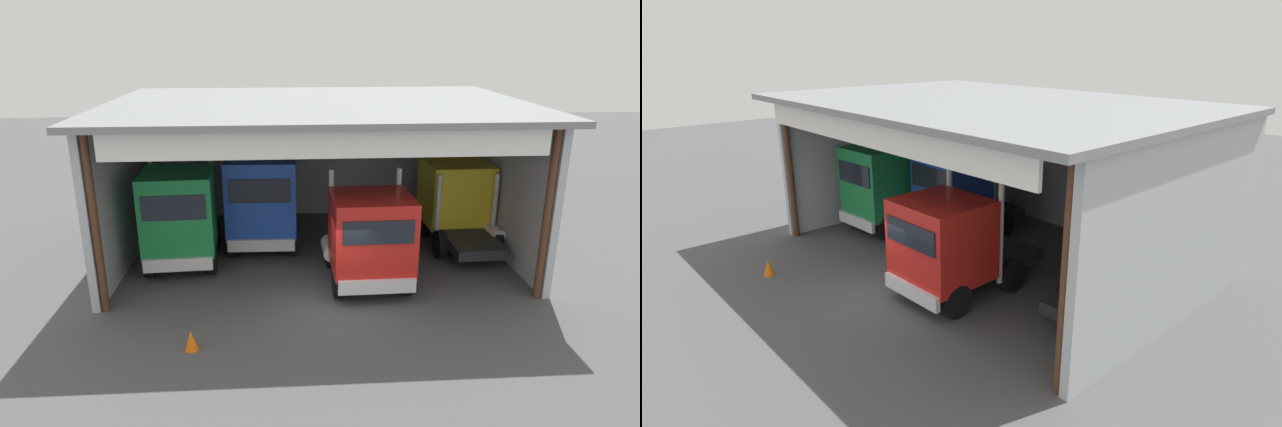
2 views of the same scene
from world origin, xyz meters
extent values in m
plane|color=#4C4C4F|center=(0.00, 0.00, 0.00)|extent=(80.00, 80.00, 0.00)
cube|color=#ADB2B7|center=(0.00, 9.14, 2.74)|extent=(13.79, 0.24, 5.47)
cube|color=#ADB2B7|center=(-6.89, 4.57, 2.74)|extent=(0.24, 9.14, 5.47)
cube|color=#ADB2B7|center=(6.89, 4.57, 2.74)|extent=(0.24, 9.14, 5.47)
cube|color=gray|center=(0.00, 4.18, 5.57)|extent=(14.39, 9.91, 0.20)
cylinder|color=#4C2D1E|center=(-6.64, 0.15, 2.74)|extent=(0.24, 0.24, 5.47)
cylinder|color=#4C2D1E|center=(6.64, 0.15, 2.74)|extent=(0.24, 0.24, 5.47)
cube|color=white|center=(0.00, -0.31, 5.12)|extent=(12.41, 0.12, 0.90)
cube|color=#197F3D|center=(-4.83, 3.10, 2.17)|extent=(2.49, 2.54, 2.72)
cube|color=black|center=(-4.76, 1.87, 2.64)|extent=(2.01, 0.17, 0.82)
cube|color=silver|center=(-4.76, 1.84, 0.70)|extent=(2.25, 0.28, 0.44)
cube|color=#232326|center=(-4.93, 4.86, 0.73)|extent=(1.95, 3.31, 0.36)
cylinder|color=silver|center=(-3.84, 4.51, 2.13)|extent=(0.18, 0.18, 3.14)
cylinder|color=silver|center=(-5.96, 4.39, 2.13)|extent=(0.18, 0.18, 3.14)
cylinder|color=silver|center=(-5.97, 4.50, 0.85)|extent=(0.63, 1.23, 0.56)
cylinder|color=black|center=(-3.77, 2.67, 0.55)|extent=(0.36, 1.12, 1.11)
cylinder|color=black|center=(-5.83, 2.56, 0.55)|extent=(0.36, 1.12, 1.11)
cylinder|color=black|center=(-3.90, 4.92, 0.55)|extent=(0.36, 1.12, 1.11)
cylinder|color=black|center=(-5.95, 4.81, 0.55)|extent=(0.36, 1.12, 1.11)
cube|color=#1E47B7|center=(-2.07, 4.52, 2.20)|extent=(2.59, 2.11, 2.84)
cube|color=black|center=(-2.10, 3.48, 2.69)|extent=(2.15, 0.12, 0.85)
cube|color=silver|center=(-2.10, 3.45, 0.68)|extent=(2.41, 0.22, 0.44)
cube|color=#232326|center=(-2.03, 6.18, 0.71)|extent=(1.98, 3.07, 0.36)
cylinder|color=silver|center=(-0.90, 5.66, 1.87)|extent=(0.18, 0.18, 2.68)
cylinder|color=silver|center=(-3.18, 5.72, 1.87)|extent=(0.18, 0.18, 2.68)
cylinder|color=silver|center=(-3.17, 5.91, 0.83)|extent=(0.59, 1.21, 0.56)
cylinder|color=black|center=(-0.96, 4.08, 0.53)|extent=(0.33, 1.07, 1.06)
cylinder|color=black|center=(-3.20, 4.14, 0.53)|extent=(0.33, 1.07, 1.06)
cylinder|color=black|center=(-0.91, 6.15, 0.53)|extent=(0.33, 1.07, 1.06)
cylinder|color=black|center=(-3.14, 6.21, 0.53)|extent=(0.33, 1.07, 1.06)
cube|color=red|center=(1.48, 1.09, 1.96)|extent=(2.55, 2.37, 2.41)
cube|color=black|center=(1.50, -0.09, 2.38)|extent=(2.12, 0.11, 0.72)
cube|color=silver|center=(1.50, -0.12, 0.66)|extent=(2.38, 0.21, 0.44)
cube|color=#232326|center=(1.43, 3.01, 0.69)|extent=(1.95, 3.55, 0.36)
cylinder|color=silver|center=(2.57, 2.42, 2.10)|extent=(0.18, 0.18, 3.19)
cylinder|color=silver|center=(0.32, 2.37, 2.10)|extent=(0.18, 0.18, 3.19)
cylinder|color=silver|center=(0.32, 2.69, 0.81)|extent=(0.59, 1.21, 0.56)
cylinder|color=black|center=(2.59, 0.65, 0.51)|extent=(0.32, 1.02, 1.01)
cylinder|color=black|center=(0.39, 0.60, 0.51)|extent=(0.32, 1.02, 1.01)
cylinder|color=black|center=(2.53, 3.04, 0.51)|extent=(0.32, 1.02, 1.01)
cylinder|color=black|center=(0.33, 2.99, 0.51)|extent=(0.32, 1.02, 1.01)
cube|color=yellow|center=(5.45, 5.31, 1.98)|extent=(2.45, 2.46, 2.41)
cube|color=black|center=(5.42, 6.53, 2.40)|extent=(2.04, 0.10, 0.72)
cube|color=silver|center=(5.42, 6.56, 0.67)|extent=(2.28, 0.21, 0.44)
cube|color=#232326|center=(5.49, 3.49, 0.70)|extent=(1.87, 3.34, 0.36)
cylinder|color=silver|center=(4.40, 3.93, 1.78)|extent=(0.18, 0.18, 2.52)
cylinder|color=silver|center=(6.56, 3.98, 1.78)|extent=(0.18, 0.18, 2.52)
cylinder|color=silver|center=(6.56, 3.82, 0.82)|extent=(0.59, 1.21, 0.56)
cylinder|color=black|center=(4.39, 5.77, 0.52)|extent=(0.32, 1.05, 1.04)
cylinder|color=black|center=(6.49, 5.81, 0.52)|extent=(0.32, 1.05, 1.04)
cylinder|color=black|center=(4.44, 3.47, 0.52)|extent=(0.32, 1.05, 1.04)
cylinder|color=black|center=(6.54, 3.52, 0.52)|extent=(0.32, 1.05, 1.04)
cylinder|color=#B21E19|center=(3.70, 7.75, 0.44)|extent=(0.58, 0.58, 0.88)
cube|color=black|center=(3.53, 7.26, 0.50)|extent=(0.90, 0.60, 1.00)
cone|color=orange|center=(-3.75, -2.20, 0.28)|extent=(0.36, 0.36, 0.56)
camera|label=1|loc=(-1.24, -15.11, 8.01)|focal=31.07mm
camera|label=2|loc=(12.53, -8.07, 7.56)|focal=29.23mm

